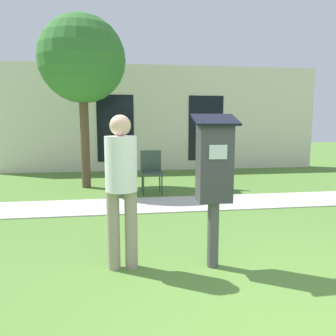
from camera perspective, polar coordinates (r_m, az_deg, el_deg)
The scene contains 7 objects.
sidewalk at distance 6.10m, azimuth 3.93°, elevation -6.16°, with size 12.00×1.10×0.02m.
building_facade at distance 10.25m, azimuth -1.23°, elevation 8.59°, with size 10.00×0.26×3.20m.
parking_meter at distance 3.34m, azimuth 8.07°, elevation -0.50°, with size 0.44×0.31×1.59m.
person_standing at distance 3.32m, azimuth -8.13°, elevation -2.11°, with size 0.32×0.32×1.58m.
outdoor_chair_left at distance 6.94m, azimuth -2.92°, elevation -0.04°, with size 0.44×0.44×0.90m.
outdoor_chair_middle at distance 7.30m, azimuth 8.03°, elevation 0.30°, with size 0.44×0.44×0.90m.
tree at distance 7.79m, azimuth -14.73°, elevation 17.70°, with size 1.90×1.90×3.82m.
Camera 1 is at (-1.26, -1.88, 1.52)m, focal length 35.00 mm.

